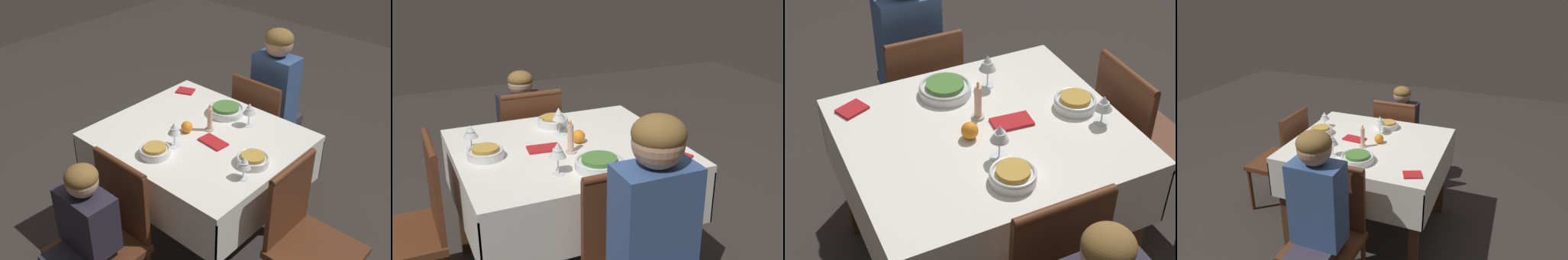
% 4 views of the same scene
% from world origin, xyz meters
% --- Properties ---
extents(ground_plane, '(8.00, 8.00, 0.00)m').
position_xyz_m(ground_plane, '(0.00, 0.00, 0.00)').
color(ground_plane, '#332D2B').
extents(dining_table, '(1.12, 0.99, 0.76)m').
position_xyz_m(dining_table, '(0.00, 0.00, 0.65)').
color(dining_table, white).
rests_on(dining_table, ground_plane).
extents(chair_south, '(0.42, 0.42, 0.89)m').
position_xyz_m(chair_south, '(0.02, -0.72, 0.49)').
color(chair_south, '#562D19').
rests_on(chair_south, ground_plane).
extents(chair_north, '(0.42, 0.42, 0.89)m').
position_xyz_m(chair_north, '(0.00, 0.72, 0.49)').
color(chair_north, '#562D19').
rests_on(chair_north, ground_plane).
extents(chair_west, '(0.42, 0.42, 0.89)m').
position_xyz_m(chair_west, '(-0.78, 0.03, 0.49)').
color(chair_west, '#562D19').
rests_on(chair_west, ground_plane).
extents(person_adult_denim, '(0.30, 0.34, 1.19)m').
position_xyz_m(person_adult_denim, '(0.02, -0.87, 0.67)').
color(person_adult_denim, '#383342').
rests_on(person_adult_denim, ground_plane).
extents(person_child_dark, '(0.30, 0.33, 0.97)m').
position_xyz_m(person_child_dark, '(0.00, 0.89, 0.53)').
color(person_child_dark, '#282833').
rests_on(person_child_dark, ground_plane).
extents(bowl_south, '(0.23, 0.23, 0.06)m').
position_xyz_m(bowl_south, '(0.04, -0.30, 0.79)').
color(bowl_south, silver).
rests_on(bowl_south, dining_table).
extents(wine_glass_south, '(0.08, 0.08, 0.15)m').
position_xyz_m(wine_glass_south, '(-0.15, -0.29, 0.88)').
color(wine_glass_south, white).
rests_on(wine_glass_south, dining_table).
extents(bowl_north, '(0.17, 0.17, 0.06)m').
position_xyz_m(bowl_north, '(0.04, 0.32, 0.79)').
color(bowl_north, silver).
rests_on(bowl_north, dining_table).
extents(wine_glass_north, '(0.07, 0.07, 0.15)m').
position_xyz_m(wine_glass_north, '(0.02, 0.18, 0.87)').
color(wine_glass_north, white).
rests_on(wine_glass_north, dining_table).
extents(bowl_west, '(0.18, 0.18, 0.06)m').
position_xyz_m(bowl_west, '(-0.41, 0.02, 0.79)').
color(bowl_west, silver).
rests_on(bowl_west, dining_table).
extents(wine_glass_west, '(0.07, 0.07, 0.13)m').
position_xyz_m(wine_glass_west, '(-0.45, 0.16, 0.85)').
color(wine_glass_west, white).
rests_on(wine_glass_west, dining_table).
extents(candle_centerpiece, '(0.05, 0.05, 0.17)m').
position_xyz_m(candle_centerpiece, '(-0.01, -0.09, 0.83)').
color(candle_centerpiece, beige).
rests_on(candle_centerpiece, dining_table).
extents(orange_fruit, '(0.07, 0.07, 0.07)m').
position_xyz_m(orange_fruit, '(0.07, 0.02, 0.80)').
color(orange_fruit, orange).
rests_on(orange_fruit, dining_table).
extents(napkin_red_folded, '(0.14, 0.13, 0.01)m').
position_xyz_m(napkin_red_folded, '(0.44, -0.36, 0.77)').
color(napkin_red_folded, red).
rests_on(napkin_red_folded, dining_table).
extents(napkin_spare_side, '(0.17, 0.11, 0.01)m').
position_xyz_m(napkin_spare_side, '(-0.12, 0.01, 0.77)').
color(napkin_spare_side, red).
rests_on(napkin_spare_side, dining_table).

